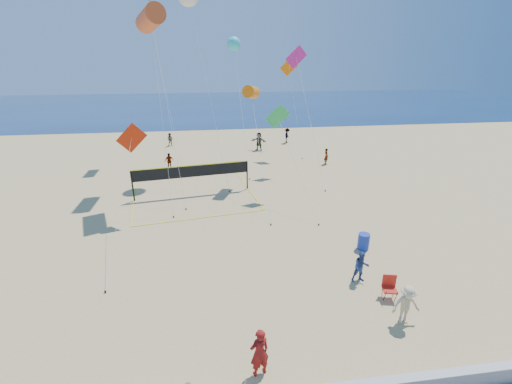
{
  "coord_description": "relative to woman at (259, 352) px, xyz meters",
  "views": [
    {
      "loc": [
        -1.44,
        -9.66,
        9.45
      ],
      "look_at": [
        0.14,
        2.0,
        4.73
      ],
      "focal_mm": 24.0,
      "sensor_mm": 36.0,
      "label": 1
    }
  ],
  "objects": [
    {
      "name": "kite_5",
      "position": [
        6.1,
        20.83,
        7.98
      ],
      "size": [
        2.05,
        6.43,
        10.22
      ],
      "rotation": [
        0.0,
        0.0,
        0.33
      ],
      "color": "#C9208C",
      "rests_on": "ground"
    },
    {
      "name": "kite_7",
      "position": [
        1.32,
        25.35,
        9.51
      ],
      "size": [
        1.41,
        7.86,
        11.01
      ],
      "rotation": [
        0.0,
        0.0,
        0.18
      ],
      "color": "#33CED4",
      "rests_on": "ground"
    },
    {
      "name": "kite_4",
      "position": [
        3.46,
        14.7,
        4.48
      ],
      "size": [
        2.5,
        5.48,
        6.47
      ],
      "rotation": [
        0.0,
        0.0,
        0.17
      ],
      "color": "green",
      "rests_on": "ground"
    },
    {
      "name": "kite_0",
      "position": [
        -4.37,
        15.5,
        10.59
      ],
      "size": [
        2.2,
        5.22,
        12.27
      ],
      "rotation": [
        0.0,
        0.0,
        0.39
      ],
      "color": "#C44D20",
      "rests_on": "ground"
    },
    {
      "name": "bystander_b",
      "position": [
        5.75,
        1.49,
        -0.07
      ],
      "size": [
        1.07,
        0.65,
        1.62
      ],
      "primitive_type": "imported",
      "rotation": [
        0.0,
        0.0,
        -0.05
      ],
      "color": "#CCB588",
      "rests_on": "ground"
    },
    {
      "name": "volleyball_net",
      "position": [
        -2.61,
        15.59,
        0.63
      ],
      "size": [
        9.49,
        9.37,
        2.23
      ],
      "rotation": [
        0.0,
        0.0,
        0.15
      ],
      "color": "black",
      "rests_on": "ground"
    },
    {
      "name": "ground",
      "position": [
        0.26,
        1.75,
        -0.88
      ],
      "size": [
        120.0,
        120.0,
        0.0
      ],
      "primitive_type": "plane",
      "color": "tan",
      "rests_on": "ground"
    },
    {
      "name": "far_person_1",
      "position": [
        3.91,
        27.38,
        0.07
      ],
      "size": [
        1.8,
        1.37,
        1.89
      ],
      "primitive_type": "imported",
      "rotation": [
        0.0,
        0.0,
        -0.53
      ],
      "color": "gray",
      "rests_on": "ground"
    },
    {
      "name": "woman",
      "position": [
        0.0,
        0.0,
        0.0
      ],
      "size": [
        0.74,
        0.6,
        1.76
      ],
      "primitive_type": "imported",
      "rotation": [
        0.0,
        0.0,
        3.45
      ],
      "color": "maroon",
      "rests_on": "ground"
    },
    {
      "name": "camp_chair",
      "position": [
        5.87,
        2.94,
        -0.3
      ],
      "size": [
        0.66,
        0.77,
        1.14
      ],
      "rotation": [
        0.0,
        0.0,
        -0.23
      ],
      "color": "red",
      "rests_on": "ground"
    },
    {
      "name": "bystander_a",
      "position": [
        5.16,
        4.16,
        -0.14
      ],
      "size": [
        0.76,
        0.62,
        1.49
      ],
      "primitive_type": "imported",
      "rotation": [
        0.0,
        0.0,
        -0.07
      ],
      "color": "navy",
      "rests_on": "ground"
    },
    {
      "name": "trash_barrel",
      "position": [
        6.46,
        6.75,
        -0.44
      ],
      "size": [
        0.67,
        0.67,
        0.88
      ],
      "primitive_type": "cylinder",
      "rotation": [
        0.0,
        0.0,
        -0.16
      ],
      "color": "#18319D",
      "rests_on": "ground"
    },
    {
      "name": "kite_9",
      "position": [
        6.53,
        25.34,
        7.19
      ],
      "size": [
        2.05,
        2.28,
        9.33
      ],
      "rotation": [
        0.0,
        0.0,
        -0.17
      ],
      "color": "orange",
      "rests_on": "ground"
    },
    {
      "name": "far_person_3",
      "position": [
        -5.59,
        30.42,
        -0.15
      ],
      "size": [
        0.79,
        0.66,
        1.45
      ],
      "primitive_type": "imported",
      "rotation": [
        0.0,
        0.0,
        -0.17
      ],
      "color": "gray",
      "rests_on": "ground"
    },
    {
      "name": "kite_2",
      "position": [
        1.94,
        17.65,
        6.06
      ],
      "size": [
        1.54,
        8.79,
        7.52
      ],
      "rotation": [
        0.0,
        0.0,
        -0.36
      ],
      "color": "orange",
      "rests_on": "ground"
    },
    {
      "name": "ocean",
      "position": [
        0.26,
        63.75,
        -0.87
      ],
      "size": [
        140.0,
        50.0,
        0.03
      ],
      "primitive_type": "cube",
      "color": "navy",
      "rests_on": "ground"
    },
    {
      "name": "far_person_0",
      "position": [
        -4.89,
        21.95,
        -0.15
      ],
      "size": [
        0.92,
        0.75,
        1.47
      ],
      "primitive_type": "imported",
      "rotation": [
        0.0,
        0.0,
        0.54
      ],
      "color": "gray",
      "rests_on": "ground"
    },
    {
      "name": "far_person_4",
      "position": [
        7.6,
        30.15,
        -0.04
      ],
      "size": [
        1.01,
        1.25,
        1.68
      ],
      "primitive_type": "imported",
      "rotation": [
        0.0,
        0.0,
        1.15
      ],
      "color": "gray",
      "rests_on": "ground"
    },
    {
      "name": "kite_3",
      "position": [
        -5.71,
        12.05,
        3.91
      ],
      "size": [
        1.85,
        7.75,
        5.91
      ],
      "rotation": [
        0.0,
        0.0,
        0.08
      ],
      "color": "red",
      "rests_on": "ground"
    },
    {
      "name": "far_person_2",
      "position": [
        9.38,
        21.53,
        -0.13
      ],
      "size": [
        0.39,
        0.57,
        1.49
      ],
      "primitive_type": "imported",
      "rotation": [
        0.0,
        0.0,
        1.64
      ],
      "color": "gray",
      "rests_on": "ground"
    }
  ]
}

